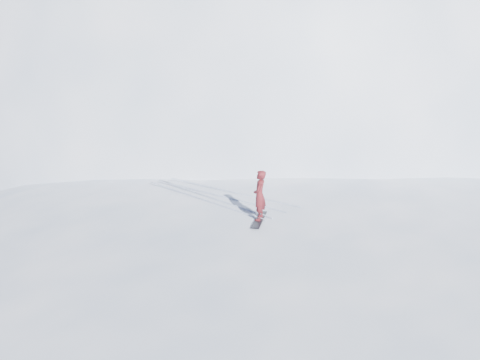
% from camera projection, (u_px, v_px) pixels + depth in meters
% --- Properties ---
extents(ground, '(400.00, 400.00, 0.00)m').
position_uv_depth(ground, '(294.00, 305.00, 13.44)').
color(ground, white).
rests_on(ground, ground).
extents(near_ridge, '(36.00, 28.00, 4.80)m').
position_uv_depth(near_ridge, '(256.00, 259.00, 16.27)').
color(near_ridge, white).
rests_on(near_ridge, ground).
extents(summit_peak, '(60.00, 56.00, 56.00)m').
position_uv_depth(summit_peak, '(266.00, 119.00, 45.83)').
color(summit_peak, white).
rests_on(summit_peak, ground).
extents(peak_shoulder, '(28.00, 24.00, 18.00)m').
position_uv_depth(peak_shoulder, '(204.00, 145.00, 34.26)').
color(peak_shoulder, white).
rests_on(peak_shoulder, ground).
extents(wind_bumps, '(16.00, 14.40, 1.00)m').
position_uv_depth(wind_bumps, '(238.00, 282.00, 14.69)').
color(wind_bumps, white).
rests_on(wind_bumps, ground).
extents(snowboard, '(1.28, 1.08, 0.02)m').
position_uv_depth(snowboard, '(259.00, 219.00, 13.80)').
color(snowboard, black).
rests_on(snowboard, near_ridge).
extents(snowboarder, '(0.71, 0.68, 1.64)m').
position_uv_depth(snowboarder, '(260.00, 195.00, 13.55)').
color(snowboarder, maroon).
rests_on(snowboarder, snowboard).
extents(board_tracks, '(2.83, 5.94, 0.04)m').
position_uv_depth(board_tracks, '(214.00, 195.00, 15.99)').
color(board_tracks, silver).
rests_on(board_tracks, ground).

